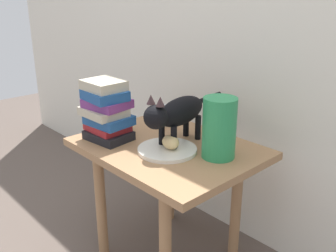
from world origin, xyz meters
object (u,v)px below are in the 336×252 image
side_table (168,164)px  candle_jar (164,116)px  plate (167,150)px  book_stack (106,111)px  cat (176,113)px  green_vase (219,128)px  bread_roll (171,142)px

side_table → candle_jar: size_ratio=8.22×
side_table → candle_jar: candle_jar is taller
plate → book_stack: book_stack is taller
cat → green_vase: (0.18, 0.03, -0.02)m
bread_roll → book_stack: 0.30m
candle_jar → bread_roll: bearing=-37.7°
bread_roll → plate: bearing=-141.7°
book_stack → green_vase: (0.42, 0.19, -0.01)m
plate → green_vase: green_vase is taller
bread_roll → green_vase: green_vase is taller
cat → book_stack: 0.29m
side_table → bread_roll: 0.14m
green_vase → candle_jar: green_vase is taller
plate → bread_roll: bearing=38.3°
plate → side_table: bearing=134.3°
plate → candle_jar: size_ratio=2.66×
book_stack → green_vase: 0.47m
plate → candle_jar: (-0.24, 0.20, 0.03)m
bread_roll → book_stack: (-0.27, -0.10, 0.08)m
side_table → green_vase: size_ratio=3.12×
cat → bread_roll: bearing=-62.1°
green_vase → book_stack: bearing=-155.4°
green_vase → cat: bearing=-169.4°
side_table → green_vase: green_vase is taller
green_vase → candle_jar: size_ratio=2.64×
cat → book_stack: bearing=-146.4°
plate → candle_jar: 0.31m
side_table → candle_jar: bearing=141.5°
side_table → green_vase: 0.29m
green_vase → plate: bearing=-146.9°
bread_roll → green_vase: bearing=32.7°
plate → cat: bearing=108.3°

